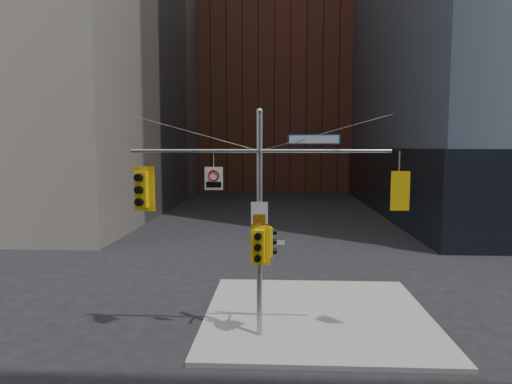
# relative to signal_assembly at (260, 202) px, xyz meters

# --- Properties ---
(ground) EXTENTS (160.00, 160.00, 0.00)m
(ground) POSITION_rel_signal_assembly_xyz_m (0.00, -1.99, -4.42)
(ground) COLOR black
(ground) RESTS_ON ground
(sidewalk_corner) EXTENTS (8.00, 8.00, 0.15)m
(sidewalk_corner) POSITION_rel_signal_assembly_xyz_m (2.00, 2.01, -4.34)
(sidewalk_corner) COLOR gray
(sidewalk_corner) RESTS_ON ground
(brick_midrise) EXTENTS (26.00, 20.00, 28.00)m
(brick_midrise) POSITION_rel_signal_assembly_xyz_m (0.00, 56.01, 9.58)
(brick_midrise) COLOR brown
(brick_midrise) RESTS_ON ground
(signal_assembly) EXTENTS (8.00, 0.80, 7.30)m
(signal_assembly) POSITION_rel_signal_assembly_xyz_m (0.00, 0.00, 0.00)
(signal_assembly) COLOR #9A9CA2
(signal_assembly) RESTS_ON ground
(traffic_light_west_arm) EXTENTS (0.68, 0.58, 1.42)m
(traffic_light_west_arm) POSITION_rel_signal_assembly_xyz_m (-3.70, 0.01, 0.38)
(traffic_light_west_arm) COLOR yellow
(traffic_light_west_arm) RESTS_ON ground
(traffic_light_east_arm) EXTENTS (0.57, 0.46, 1.19)m
(traffic_light_east_arm) POSITION_rel_signal_assembly_xyz_m (4.25, 0.00, 0.38)
(traffic_light_east_arm) COLOR yellow
(traffic_light_east_arm) RESTS_ON ground
(traffic_light_pole_side) EXTENTS (0.40, 0.34, 0.93)m
(traffic_light_pole_side) POSITION_rel_signal_assembly_xyz_m (0.32, 0.02, -1.26)
(traffic_light_pole_side) COLOR yellow
(traffic_light_pole_side) RESTS_ON ground
(traffic_light_pole_front) EXTENTS (0.60, 0.52, 1.25)m
(traffic_light_pole_front) POSITION_rel_signal_assembly_xyz_m (0.00, -0.27, -1.33)
(traffic_light_pole_front) COLOR yellow
(traffic_light_pole_front) RESTS_ON ground
(street_sign_blade) EXTENTS (1.59, 0.21, 0.31)m
(street_sign_blade) POSITION_rel_signal_assembly_xyz_m (1.66, 0.00, 1.93)
(street_sign_blade) COLOR #113C9E
(street_sign_blade) RESTS_ON ground
(regulatory_sign_arm) EXTENTS (0.57, 0.08, 0.71)m
(regulatory_sign_arm) POSITION_rel_signal_assembly_xyz_m (-1.42, -0.02, 0.76)
(regulatory_sign_arm) COLOR silver
(regulatory_sign_arm) RESTS_ON ground
(regulatory_sign_pole) EXTENTS (0.52, 0.06, 0.69)m
(regulatory_sign_pole) POSITION_rel_signal_assembly_xyz_m (0.00, -0.11, -0.35)
(regulatory_sign_pole) COLOR silver
(regulatory_sign_pole) RESTS_ON ground
(street_blade_ew) EXTENTS (0.69, 0.04, 0.14)m
(street_blade_ew) POSITION_rel_signal_assembly_xyz_m (0.45, 0.01, -1.27)
(street_blade_ew) COLOR silver
(street_blade_ew) RESTS_ON ground
(street_blade_ns) EXTENTS (0.03, 0.72, 0.14)m
(street_blade_ns) POSITION_rel_signal_assembly_xyz_m (0.00, 0.46, -1.54)
(street_blade_ns) COLOR #145926
(street_blade_ns) RESTS_ON ground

